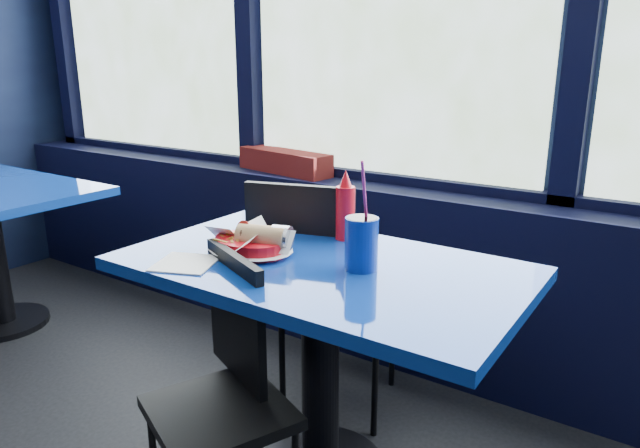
{
  "coord_description": "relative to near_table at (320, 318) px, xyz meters",
  "views": [
    {
      "loc": [
        1.2,
        0.67,
        1.33
      ],
      "look_at": [
        0.31,
        1.98,
        0.88
      ],
      "focal_mm": 32.0,
      "sensor_mm": 36.0,
      "label": 1
    }
  ],
  "objects": [
    {
      "name": "window_sill",
      "position": [
        -0.3,
        0.87,
        -0.17
      ],
      "size": [
        5.0,
        0.26,
        0.8
      ],
      "primitive_type": "cube",
      "color": "black",
      "rests_on": "ground"
    },
    {
      "name": "near_table",
      "position": [
        0.0,
        0.0,
        0.0
      ],
      "size": [
        1.2,
        0.7,
        0.75
      ],
      "color": "black",
      "rests_on": "ground"
    },
    {
      "name": "chair_near_front",
      "position": [
        -0.14,
        -0.28,
        -0.11
      ],
      "size": [
        0.47,
        0.47,
        0.8
      ],
      "rotation": [
        0.0,
        0.0,
        -0.41
      ],
      "color": "black",
      "rests_on": "ground"
    },
    {
      "name": "chair_near_back",
      "position": [
        -0.2,
        0.32,
        -0.04
      ],
      "size": [
        0.52,
        0.52,
        0.92
      ],
      "rotation": [
        0.0,
        0.0,
        3.43
      ],
      "color": "black",
      "rests_on": "ground"
    },
    {
      "name": "planter_box",
      "position": [
        -0.8,
        0.87,
        0.29
      ],
      "size": [
        0.56,
        0.23,
        0.11
      ],
      "primitive_type": "cube",
      "rotation": [
        0.0,
        0.0,
        -0.18
      ],
      "color": "maroon",
      "rests_on": "window_sill"
    },
    {
      "name": "food_basket",
      "position": [
        -0.23,
        -0.05,
        0.22
      ],
      "size": [
        0.27,
        0.27,
        0.09
      ],
      "rotation": [
        0.0,
        0.0,
        -0.14
      ],
      "color": "red",
      "rests_on": "near_table"
    },
    {
      "name": "ketchup_bottle",
      "position": [
        -0.06,
        0.24,
        0.29
      ],
      "size": [
        0.06,
        0.06,
        0.24
      ],
      "color": "red",
      "rests_on": "near_table"
    },
    {
      "name": "soda_cup",
      "position": [
        0.13,
        0.02,
        0.26
      ],
      "size": [
        0.1,
        0.1,
        0.32
      ],
      "rotation": [
        0.0,
        0.0,
        -0.28
      ],
      "color": "navy",
      "rests_on": "near_table"
    },
    {
      "name": "napkin",
      "position": [
        -0.32,
        -0.24,
        0.18
      ],
      "size": [
        0.22,
        0.22,
        0.0
      ],
      "primitive_type": "cube",
      "rotation": [
        0.0,
        0.0,
        0.39
      ],
      "color": "white",
      "rests_on": "near_table"
    }
  ]
}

